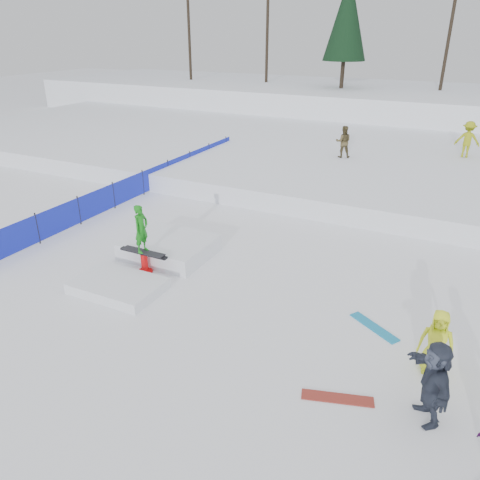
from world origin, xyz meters
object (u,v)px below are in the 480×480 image
at_px(spectator_yellow, 436,342).
at_px(jib_rail_feature, 156,255).
at_px(spectator_dark, 433,382).
at_px(walker_ygreen, 468,139).
at_px(safety_fence, 143,182).
at_px(walker_olive, 343,142).

distance_m(spectator_yellow, jib_rail_feature, 8.25).
bearing_deg(spectator_dark, spectator_yellow, 156.57).
xyz_separation_m(walker_ygreen, spectator_yellow, (0.35, -16.54, -0.94)).
height_order(spectator_yellow, jib_rail_feature, jib_rail_feature).
xyz_separation_m(safety_fence, spectator_yellow, (12.54, -6.62, 0.19)).
bearing_deg(safety_fence, spectator_dark, -32.59).
distance_m(walker_olive, walker_ygreen, 6.08).
xyz_separation_m(spectator_dark, jib_rail_feature, (-8.18, 2.87, -0.53)).
height_order(safety_fence, walker_olive, walker_olive).
bearing_deg(walker_ygreen, jib_rail_feature, 61.75).
bearing_deg(walker_olive, spectator_dark, 92.20).
bearing_deg(spectator_yellow, spectator_dark, -91.76).
distance_m(walker_ygreen, spectator_dark, 18.00).
bearing_deg(safety_fence, walker_olive, 46.67).
bearing_deg(jib_rail_feature, walker_olive, 79.29).
bearing_deg(spectator_yellow, walker_olive, 108.14).
xyz_separation_m(safety_fence, spectator_dark, (12.61, -8.06, 0.29)).
height_order(spectator_dark, jib_rail_feature, jib_rail_feature).
relative_size(walker_ygreen, spectator_yellow, 1.19).
bearing_deg(walker_olive, walker_ygreen, -171.91).
height_order(walker_ygreen, spectator_dark, walker_ygreen).
height_order(spectator_yellow, spectator_dark, spectator_dark).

